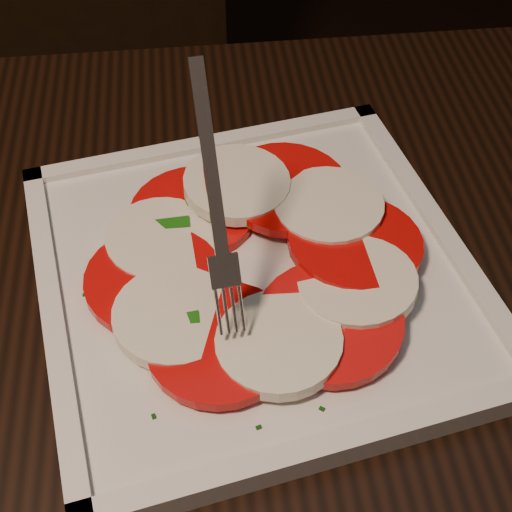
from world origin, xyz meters
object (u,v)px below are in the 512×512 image
table (172,445)px  plate (256,276)px  chair (104,60)px  fork (212,190)px

table → plate: size_ratio=4.22×
table → chair: 0.74m
chair → plate: size_ratio=3.02×
table → plate: plate is taller
chair → plate: 0.71m
table → chair: (0.01, 0.73, -0.12)m
plate → fork: size_ratio=2.05×
table → chair: bearing=89.5°
chair → fork: (0.05, -0.68, 0.33)m
plate → fork: bearing=-156.9°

